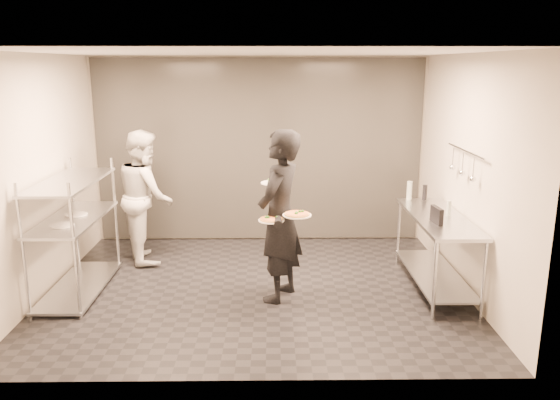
{
  "coord_description": "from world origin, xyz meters",
  "views": [
    {
      "loc": [
        0.21,
        -6.22,
        2.66
      ],
      "look_at": [
        0.29,
        0.08,
        1.1
      ],
      "focal_mm": 35.0,
      "sensor_mm": 36.0,
      "label": 1
    }
  ],
  "objects_px": {
    "pass_rack": "(74,229)",
    "chef": "(145,196)",
    "prep_counter": "(437,239)",
    "bottle_green": "(409,191)",
    "waiter": "(280,216)",
    "pizza_plate_near": "(271,219)",
    "salad_plate": "(274,181)",
    "bottle_clear": "(449,208)",
    "pos_monitor": "(437,215)",
    "pizza_plate_far": "(297,214)",
    "bottle_dark": "(425,192)"
  },
  "relations": [
    {
      "from": "pizza_plate_near",
      "to": "pizza_plate_far",
      "type": "distance_m",
      "value": 0.29
    },
    {
      "from": "prep_counter",
      "to": "bottle_dark",
      "type": "height_order",
      "value": "bottle_dark"
    },
    {
      "from": "chef",
      "to": "pizza_plate_far",
      "type": "distance_m",
      "value": 2.57
    },
    {
      "from": "pass_rack",
      "to": "pizza_plate_near",
      "type": "relative_size",
      "value": 5.52
    },
    {
      "from": "prep_counter",
      "to": "bottle_dark",
      "type": "relative_size",
      "value": 8.99
    },
    {
      "from": "chef",
      "to": "pos_monitor",
      "type": "bearing_deg",
      "value": -131.79
    },
    {
      "from": "prep_counter",
      "to": "pizza_plate_near",
      "type": "bearing_deg",
      "value": -167.28
    },
    {
      "from": "prep_counter",
      "to": "bottle_green",
      "type": "relative_size",
      "value": 7.22
    },
    {
      "from": "waiter",
      "to": "bottle_green",
      "type": "bearing_deg",
      "value": 144.97
    },
    {
      "from": "salad_plate",
      "to": "bottle_green",
      "type": "bearing_deg",
      "value": 23.6
    },
    {
      "from": "prep_counter",
      "to": "pizza_plate_far",
      "type": "bearing_deg",
      "value": -164.54
    },
    {
      "from": "pass_rack",
      "to": "waiter",
      "type": "height_order",
      "value": "waiter"
    },
    {
      "from": "bottle_clear",
      "to": "pos_monitor",
      "type": "bearing_deg",
      "value": -125.86
    },
    {
      "from": "pizza_plate_far",
      "to": "bottle_green",
      "type": "relative_size",
      "value": 1.28
    },
    {
      "from": "prep_counter",
      "to": "bottle_green",
      "type": "distance_m",
      "value": 0.92
    },
    {
      "from": "chef",
      "to": "salad_plate",
      "type": "bearing_deg",
      "value": -142.08
    },
    {
      "from": "chef",
      "to": "bottle_clear",
      "type": "xyz_separation_m",
      "value": [
        3.85,
        -1.07,
        0.1
      ]
    },
    {
      "from": "chef",
      "to": "bottle_green",
      "type": "distance_m",
      "value": 3.58
    },
    {
      "from": "pass_rack",
      "to": "chef",
      "type": "bearing_deg",
      "value": 61.45
    },
    {
      "from": "salad_plate",
      "to": "pizza_plate_far",
      "type": "bearing_deg",
      "value": -62.12
    },
    {
      "from": "pizza_plate_near",
      "to": "salad_plate",
      "type": "xyz_separation_m",
      "value": [
        0.03,
        0.46,
        0.33
      ]
    },
    {
      "from": "pass_rack",
      "to": "pizza_plate_far",
      "type": "height_order",
      "value": "pass_rack"
    },
    {
      "from": "salad_plate",
      "to": "bottle_dark",
      "type": "xyz_separation_m",
      "value": [
        2.01,
        0.79,
        -0.32
      ]
    },
    {
      "from": "waiter",
      "to": "salad_plate",
      "type": "height_order",
      "value": "waiter"
    },
    {
      "from": "pass_rack",
      "to": "prep_counter",
      "type": "bearing_deg",
      "value": 0.03
    },
    {
      "from": "salad_plate",
      "to": "pos_monitor",
      "type": "height_order",
      "value": "salad_plate"
    },
    {
      "from": "waiter",
      "to": "bottle_clear",
      "type": "relative_size",
      "value": 11.05
    },
    {
      "from": "bottle_clear",
      "to": "pizza_plate_far",
      "type": "bearing_deg",
      "value": -164.72
    },
    {
      "from": "pass_rack",
      "to": "bottle_dark",
      "type": "relative_size",
      "value": 7.99
    },
    {
      "from": "bottle_green",
      "to": "waiter",
      "type": "bearing_deg",
      "value": -148.77
    },
    {
      "from": "prep_counter",
      "to": "waiter",
      "type": "distance_m",
      "value": 1.95
    },
    {
      "from": "pizza_plate_far",
      "to": "bottle_clear",
      "type": "bearing_deg",
      "value": 15.28
    },
    {
      "from": "pizza_plate_near",
      "to": "salad_plate",
      "type": "height_order",
      "value": "salad_plate"
    },
    {
      "from": "pass_rack",
      "to": "bottle_green",
      "type": "height_order",
      "value": "pass_rack"
    },
    {
      "from": "pass_rack",
      "to": "pizza_plate_far",
      "type": "distance_m",
      "value": 2.68
    },
    {
      "from": "pass_rack",
      "to": "bottle_clear",
      "type": "height_order",
      "value": "pass_rack"
    },
    {
      "from": "pizza_plate_far",
      "to": "bottle_dark",
      "type": "distance_m",
      "value": 2.17
    },
    {
      "from": "chef",
      "to": "pos_monitor",
      "type": "relative_size",
      "value": 6.98
    },
    {
      "from": "chef",
      "to": "pizza_plate_near",
      "type": "distance_m",
      "value": 2.33
    },
    {
      "from": "prep_counter",
      "to": "waiter",
      "type": "xyz_separation_m",
      "value": [
        -1.9,
        -0.25,
        0.37
      ]
    },
    {
      "from": "salad_plate",
      "to": "pizza_plate_near",
      "type": "bearing_deg",
      "value": -93.2
    },
    {
      "from": "waiter",
      "to": "pizza_plate_far",
      "type": "xyz_separation_m",
      "value": [
        0.19,
        -0.22,
        0.08
      ]
    },
    {
      "from": "prep_counter",
      "to": "bottle_clear",
      "type": "height_order",
      "value": "bottle_clear"
    },
    {
      "from": "pass_rack",
      "to": "pizza_plate_near",
      "type": "height_order",
      "value": "pass_rack"
    },
    {
      "from": "waiter",
      "to": "chef",
      "type": "distance_m",
      "value": 2.28
    },
    {
      "from": "bottle_dark",
      "to": "pass_rack",
      "type": "bearing_deg",
      "value": -169.61
    },
    {
      "from": "pass_rack",
      "to": "pizza_plate_far",
      "type": "bearing_deg",
      "value": -10.15
    },
    {
      "from": "pass_rack",
      "to": "pizza_plate_near",
      "type": "xyz_separation_m",
      "value": [
        2.34,
        -0.45,
        0.24
      ]
    },
    {
      "from": "bottle_clear",
      "to": "bottle_dark",
      "type": "bearing_deg",
      "value": 95.83
    },
    {
      "from": "prep_counter",
      "to": "bottle_green",
      "type": "bearing_deg",
      "value": 101.37
    }
  ]
}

